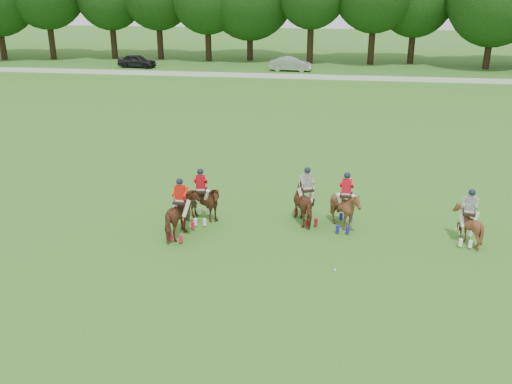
# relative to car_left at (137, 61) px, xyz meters

# --- Properties ---
(ground) EXTENTS (180.00, 180.00, 0.00)m
(ground) POSITION_rel_car_left_xyz_m (18.11, -42.50, -0.69)
(ground) COLOR #2E611B
(ground) RESTS_ON ground
(boundary_rail) EXTENTS (120.00, 0.10, 0.44)m
(boundary_rail) POSITION_rel_car_left_xyz_m (18.11, -4.50, -0.47)
(boundary_rail) COLOR white
(boundary_rail) RESTS_ON ground
(car_left) EXTENTS (4.22, 2.05, 1.39)m
(car_left) POSITION_rel_car_left_xyz_m (0.00, 0.00, 0.00)
(car_left) COLOR black
(car_left) RESTS_ON ground
(car_mid) EXTENTS (4.27, 1.57, 1.40)m
(car_mid) POSITION_rel_car_left_xyz_m (16.40, 0.00, 0.01)
(car_mid) COLOR #A6A7AC
(car_mid) RESTS_ON ground
(polo_red_a) EXTENTS (1.27, 2.09, 2.38)m
(polo_red_a) POSITION_rel_car_left_xyz_m (15.54, -39.83, 0.17)
(polo_red_a) COLOR #512915
(polo_red_a) RESTS_ON ground
(polo_red_b) EXTENTS (1.67, 1.47, 2.27)m
(polo_red_b) POSITION_rel_car_left_xyz_m (15.97, -38.31, 0.11)
(polo_red_b) COLOR #512915
(polo_red_b) RESTS_ON ground
(polo_red_c) EXTENTS (1.48, 1.63, 2.35)m
(polo_red_c) POSITION_rel_car_left_xyz_m (21.74, -38.18, 0.16)
(polo_red_c) COLOR #512915
(polo_red_c) RESTS_ON ground
(polo_stripe_a) EXTENTS (1.63, 2.13, 2.34)m
(polo_stripe_a) POSITION_rel_car_left_xyz_m (20.19, -37.77, 0.16)
(polo_stripe_a) COLOR #512915
(polo_stripe_a) RESTS_ON ground
(polo_stripe_b) EXTENTS (1.38, 1.49, 2.15)m
(polo_stripe_b) POSITION_rel_car_left_xyz_m (26.26, -38.87, 0.07)
(polo_stripe_b) COLOR #512915
(polo_stripe_b) RESTS_ON ground
(polo_ball) EXTENTS (0.09, 0.09, 0.09)m
(polo_ball) POSITION_rel_car_left_xyz_m (21.42, -41.76, -0.65)
(polo_ball) COLOR white
(polo_ball) RESTS_ON ground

